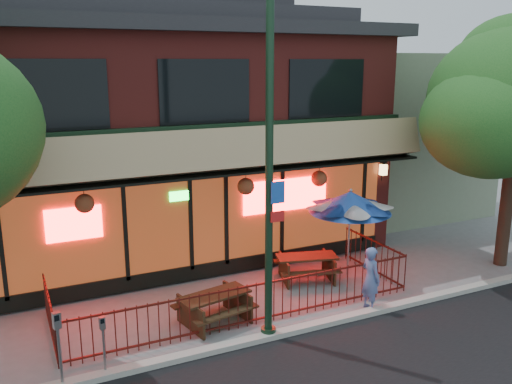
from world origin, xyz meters
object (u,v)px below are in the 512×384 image
(pedestrian, at_px, (371,278))
(parking_meter_far, at_px, (58,337))
(street_light, at_px, (269,194))
(picnic_table_right, at_px, (307,264))
(picnic_table_left, at_px, (215,304))
(parking_meter_near, at_px, (103,336))
(patio_umbrella, at_px, (350,202))

(pedestrian, relative_size, parking_meter_far, 1.05)
(street_light, relative_size, picnic_table_right, 3.73)
(picnic_table_left, xyz_separation_m, parking_meter_near, (-2.62, -1.10, 0.36))
(street_light, distance_m, parking_meter_near, 4.15)
(picnic_table_right, relative_size, pedestrian, 1.21)
(picnic_table_left, distance_m, pedestrian, 3.71)
(parking_meter_near, height_order, parking_meter_far, parking_meter_far)
(parking_meter_far, bearing_deg, picnic_table_left, 19.15)
(pedestrian, distance_m, parking_meter_near, 6.19)
(parking_meter_near, bearing_deg, pedestrian, 1.37)
(parking_meter_far, bearing_deg, pedestrian, 1.88)
(street_light, bearing_deg, picnic_table_right, 45.05)
(patio_umbrella, relative_size, parking_meter_near, 2.09)
(picnic_table_left, bearing_deg, parking_meter_near, -157.25)
(parking_meter_far, bearing_deg, parking_meter_near, 5.89)
(street_light, distance_m, parking_meter_far, 4.72)
(patio_umbrella, distance_m, parking_meter_far, 7.98)
(picnic_table_left, bearing_deg, patio_umbrella, 12.14)
(street_light, height_order, parking_meter_far, street_light)
(parking_meter_near, distance_m, parking_meter_far, 0.80)
(picnic_table_left, xyz_separation_m, patio_umbrella, (4.22, 0.91, 1.67))
(parking_meter_far, bearing_deg, street_light, 1.06)
(street_light, distance_m, patio_umbrella, 4.10)
(picnic_table_right, distance_m, patio_umbrella, 2.03)
(picnic_table_left, height_order, parking_meter_far, parking_meter_far)
(street_light, height_order, picnic_table_right, street_light)
(patio_umbrella, bearing_deg, picnic_table_left, -167.86)
(picnic_table_left, bearing_deg, picnic_table_right, 21.34)
(street_light, relative_size, parking_meter_near, 5.88)
(picnic_table_left, bearing_deg, street_light, -53.97)
(picnic_table_left, relative_size, pedestrian, 1.17)
(parking_meter_far, bearing_deg, picnic_table_right, 20.21)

